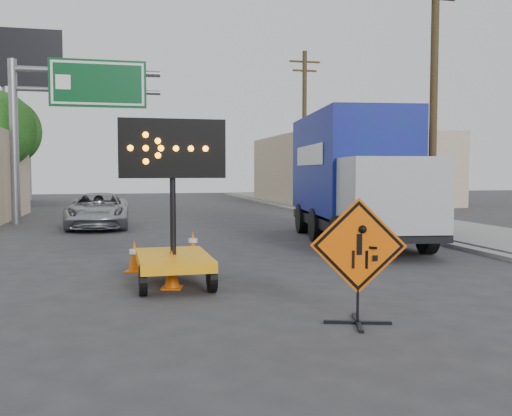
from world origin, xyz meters
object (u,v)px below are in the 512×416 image
object	(u,v)px
arrow_board	(173,249)
box_truck	(354,183)
construction_sign	(358,258)
pickup_truck	(98,210)

from	to	relation	value
arrow_board	box_truck	xyz separation A→B (m)	(6.10, 5.73, 1.12)
construction_sign	pickup_truck	size ratio (longest dim) A/B	0.37
arrow_board	box_truck	distance (m)	8.44
pickup_truck	box_truck	bearing A→B (deg)	-37.03
construction_sign	arrow_board	bearing A→B (deg)	141.65
arrow_board	pickup_truck	size ratio (longest dim) A/B	0.65
construction_sign	arrow_board	size ratio (longest dim) A/B	0.57
construction_sign	pickup_truck	bearing A→B (deg)	122.32
arrow_board	construction_sign	bearing A→B (deg)	-56.03
box_truck	construction_sign	bearing A→B (deg)	-104.92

